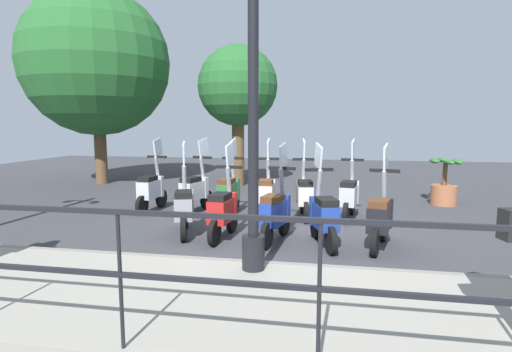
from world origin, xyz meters
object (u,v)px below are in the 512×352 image
(scooter_near_2, at_px, (276,211))
(scooter_near_3, at_px, (223,209))
(lamp_post_near, at_px, (253,110))
(scooter_near_4, at_px, (184,206))
(scooter_near_1, at_px, (323,215))
(scooter_far_5, at_px, (151,188))
(potted_palm, at_px, (444,185))
(scooter_near_0, at_px, (380,217))
(scooter_far_1, at_px, (304,194))
(scooter_far_3, at_px, (229,191))
(scooter_far_4, at_px, (195,190))
(scooter_far_2, at_px, (267,193))
(scooter_far_0, at_px, (349,195))
(tree_large, at_px, (96,63))
(tree_distant, at_px, (238,87))

(scooter_near_2, xyz_separation_m, scooter_near_3, (0.02, 0.85, 0.00))
(lamp_post_near, xyz_separation_m, scooter_near_4, (1.75, 1.49, -1.50))
(scooter_near_1, xyz_separation_m, scooter_far_5, (1.82, 3.59, 0.00))
(potted_palm, distance_m, scooter_near_1, 4.49)
(scooter_near_2, relative_size, scooter_near_4, 1.00)
(scooter_near_2, bearing_deg, scooter_near_0, -80.24)
(scooter_far_1, bearing_deg, potted_palm, -66.82)
(scooter_near_3, relative_size, scooter_far_3, 1.00)
(scooter_far_4, bearing_deg, scooter_near_4, -150.98)
(scooter_near_0, bearing_deg, scooter_far_3, 72.55)
(scooter_far_2, height_order, scooter_far_3, same)
(scooter_near_4, relative_size, scooter_far_3, 1.00)
(scooter_far_0, bearing_deg, scooter_far_4, 100.33)
(scooter_far_5, bearing_deg, scooter_far_3, -88.33)
(scooter_far_3, bearing_deg, scooter_near_3, -165.05)
(tree_large, xyz_separation_m, scooter_far_1, (-3.48, -6.43, -3.15))
(scooter_near_1, bearing_deg, scooter_far_4, 37.97)
(scooter_near_4, bearing_deg, lamp_post_near, -157.28)
(scooter_near_4, xyz_separation_m, scooter_far_0, (1.60, -2.74, 0.00))
(lamp_post_near, distance_m, potted_palm, 6.38)
(scooter_far_1, xyz_separation_m, scooter_far_4, (0.08, 2.25, 0.00))
(scooter_near_0, xyz_separation_m, scooter_far_3, (1.73, 2.72, 0.00))
(scooter_near_1, height_order, scooter_far_2, same)
(scooter_near_3, height_order, scooter_far_3, same)
(scooter_near_3, bearing_deg, tree_distant, 15.33)
(lamp_post_near, relative_size, scooter_near_4, 2.70)
(scooter_far_3, bearing_deg, scooter_near_2, -141.09)
(scooter_far_1, relative_size, scooter_far_2, 1.00)
(lamp_post_near, xyz_separation_m, scooter_far_1, (3.29, -0.39, -1.50))
(tree_distant, distance_m, potted_palm, 6.12)
(scooter_near_0, height_order, scooter_far_1, same)
(potted_palm, xyz_separation_m, scooter_far_2, (-1.86, 3.79, 0.04))
(scooter_near_1, relative_size, scooter_far_3, 1.00)
(scooter_near_3, height_order, scooter_near_4, same)
(scooter_near_2, xyz_separation_m, scooter_far_4, (1.76, 1.91, 0.00))
(scooter_near_2, height_order, scooter_far_0, same)
(tree_large, bearing_deg, scooter_far_0, -115.19)
(scooter_near_0, distance_m, scooter_far_5, 4.76)
(scooter_near_0, height_order, scooter_far_2, same)
(scooter_far_0, relative_size, scooter_far_5, 1.00)
(tree_distant, relative_size, scooter_far_0, 2.66)
(potted_palm, distance_m, scooter_far_5, 6.50)
(scooter_far_1, xyz_separation_m, scooter_far_5, (0.06, 3.20, 0.00))
(scooter_near_2, bearing_deg, scooter_far_2, 25.70)
(scooter_near_3, xyz_separation_m, scooter_far_2, (1.65, -0.45, 0.00))
(tree_distant, xyz_separation_m, scooter_near_2, (-5.53, -1.85, -2.41))
(lamp_post_near, height_order, scooter_near_4, lamp_post_near)
(tree_large, height_order, tree_distant, tree_large)
(lamp_post_near, xyz_separation_m, scooter_far_5, (3.35, 2.81, -1.50))
(scooter_near_0, height_order, scooter_far_5, same)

